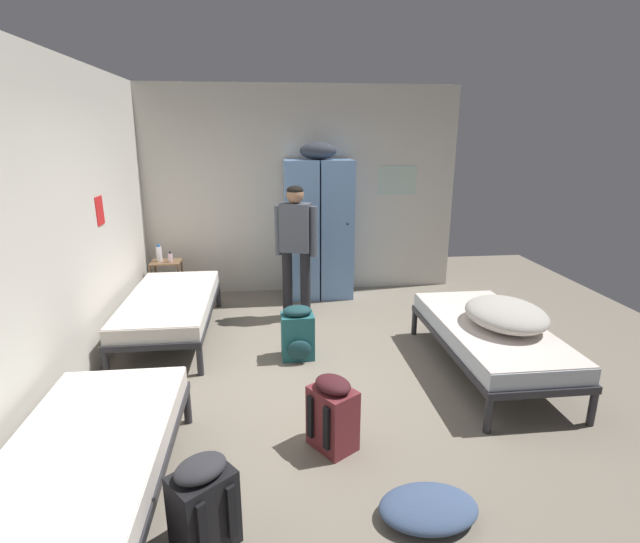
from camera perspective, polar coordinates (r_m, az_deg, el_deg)
ground_plane at (r=4.52m, az=0.38°, el=-12.58°), size 8.34×8.34×0.00m
room_backdrop at (r=5.23m, az=-14.06°, el=7.24°), size 4.33×5.27×2.81m
locker_bank at (r=6.41m, az=-0.19°, el=5.39°), size 0.90×0.55×2.07m
shelf_unit at (r=6.58m, az=-17.85°, el=-0.72°), size 0.38×0.30×0.57m
bed_left_rear at (r=5.45m, az=-17.55°, el=-3.82°), size 0.90×1.90×0.49m
bed_right at (r=4.73m, az=19.67°, el=-7.10°), size 0.90×1.90×0.49m
bed_left_front at (r=3.21m, az=-26.53°, el=-19.87°), size 0.90×1.90×0.49m
bedding_heap at (r=4.64m, az=21.41°, el=-4.77°), size 0.69×0.84×0.23m
person_traveler at (r=5.61m, az=-2.93°, el=3.79°), size 0.49×0.30×1.61m
water_bottle at (r=6.53m, az=-18.75°, el=2.04°), size 0.07×0.07×0.23m
lotion_bottle at (r=6.45m, az=-17.52°, el=1.62°), size 0.06×0.06×0.14m
backpack_maroon at (r=3.53m, az=1.66°, el=-16.73°), size 0.41×0.40×0.55m
backpack_teal at (r=4.77m, az=-2.69°, el=-7.48°), size 0.33×0.34×0.55m
backpack_black at (r=2.92m, az=-13.91°, el=-25.55°), size 0.41×0.42×0.55m
clothes_pile_denim at (r=3.18m, az=12.89°, el=-25.94°), size 0.59×0.41×0.14m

